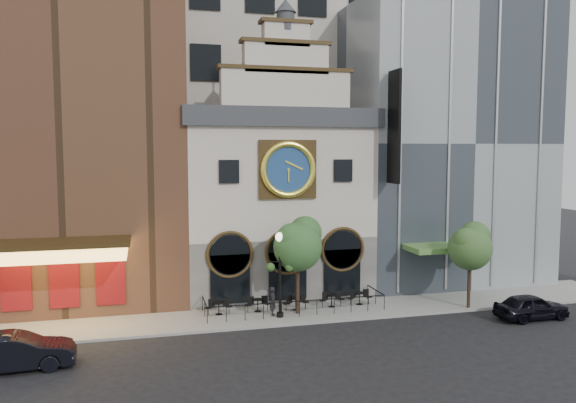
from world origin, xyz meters
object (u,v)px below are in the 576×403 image
at_px(bistro_0, 219,307).
at_px(tree_left, 298,243).
at_px(bistro_4, 360,297).
at_px(bistro_3, 332,299).
at_px(car_right, 531,307).
at_px(tree_right, 470,245).
at_px(car_left, 16,352).
at_px(lamppost, 280,265).
at_px(pedestrian, 273,301).
at_px(bistro_1, 258,304).
at_px(bistro_2, 296,303).

distance_m(bistro_0, tree_left, 5.96).
bearing_deg(bistro_4, bistro_3, -177.68).
height_order(bistro_3, car_right, car_right).
xyz_separation_m(bistro_4, tree_right, (6.24, -2.25, 3.38)).
distance_m(bistro_0, bistro_3, 6.90).
distance_m(car_left, lamppost, 14.00).
relative_size(pedestrian, tree_left, 0.29).
bearing_deg(bistro_1, bistro_4, -0.48).
bearing_deg(bistro_3, tree_right, -15.02).
height_order(bistro_1, car_right, car_right).
height_order(pedestrian, tree_right, tree_right).
relative_size(bistro_0, lamppost, 0.32).
bearing_deg(pedestrian, lamppost, -124.53).
bearing_deg(bistro_2, pedestrian, -155.65).
xyz_separation_m(bistro_0, tree_left, (4.58, -0.85, 3.72)).
distance_m(car_right, pedestrian, 14.91).
xyz_separation_m(bistro_2, car_right, (12.81, -4.68, 0.13)).
xyz_separation_m(bistro_1, lamppost, (1.03, -1.36, 2.58)).
distance_m(bistro_2, bistro_4, 4.17).
bearing_deg(lamppost, bistro_4, 30.31).
xyz_separation_m(bistro_3, bistro_4, (1.86, 0.08, 0.00)).
bearing_deg(bistro_4, bistro_2, -177.34).
relative_size(bistro_3, car_right, 0.36).
xyz_separation_m(bistro_4, tree_left, (-4.18, -0.79, 3.72)).
height_order(bistro_1, bistro_2, same).
bearing_deg(bistro_0, tree_left, -10.45).
relative_size(bistro_3, car_left, 0.31).
bearing_deg(bistro_0, lamppost, -22.09).
xyz_separation_m(car_right, pedestrian, (-14.37, 3.97, 0.25)).
xyz_separation_m(lamppost, tree_left, (1.23, 0.51, 1.14)).
xyz_separation_m(car_right, tree_right, (-2.40, 2.62, 3.26)).
xyz_separation_m(bistro_3, lamppost, (-3.55, -1.23, 2.58)).
bearing_deg(bistro_3, car_left, -161.50).
height_order(bistro_2, lamppost, lamppost).
bearing_deg(tree_right, car_left, -172.18).
bearing_deg(bistro_2, car_right, -20.07).
relative_size(pedestrian, lamppost, 0.34).
bearing_deg(bistro_4, car_right, -29.41).
distance_m(bistro_2, tree_left, 3.77).
height_order(car_right, pedestrian, pedestrian).
xyz_separation_m(bistro_1, tree_left, (2.26, -0.84, 3.72)).
bearing_deg(bistro_1, bistro_2, -6.21).
xyz_separation_m(bistro_1, bistro_3, (4.58, -0.13, 0.00)).
height_order(bistro_2, tree_right, tree_right).
bearing_deg(pedestrian, bistro_3, -60.63).
relative_size(bistro_0, bistro_3, 1.00).
height_order(bistro_1, pedestrian, pedestrian).
bearing_deg(tree_right, lamppost, 175.37).
relative_size(bistro_0, pedestrian, 0.94).
xyz_separation_m(tree_left, tree_right, (10.41, -1.46, -0.34)).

